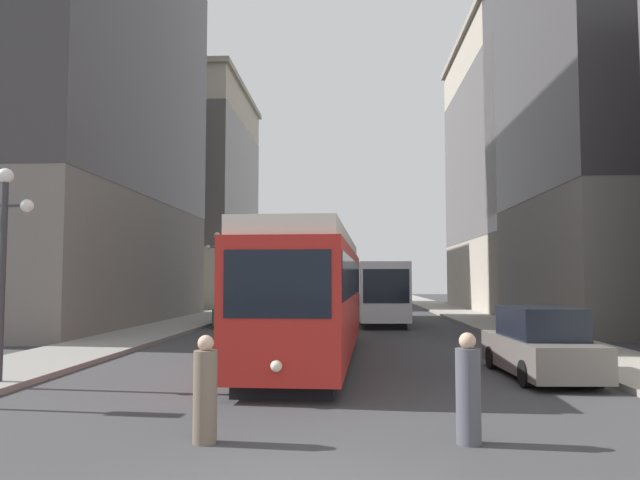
# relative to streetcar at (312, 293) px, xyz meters

# --- Properties ---
(sidewalk_left) EXTENTS (3.34, 120.00, 0.15)m
(sidewalk_left) POSITION_rel_streetcar_xyz_m (-8.10, 28.11, -2.03)
(sidewalk_left) COLOR gray
(sidewalk_left) RESTS_ON ground
(sidewalk_right) EXTENTS (3.34, 120.00, 0.15)m
(sidewalk_right) POSITION_rel_streetcar_xyz_m (9.08, 28.11, -2.03)
(sidewalk_right) COLOR gray
(sidewalk_right) RESTS_ON ground
(streetcar) EXTENTS (3.14, 14.02, 3.89)m
(streetcar) POSITION_rel_streetcar_xyz_m (0.00, 0.00, 0.00)
(streetcar) COLOR black
(streetcar) RESTS_ON ground
(transit_bus) EXTENTS (2.86, 11.33, 3.45)m
(transit_bus) POSITION_rel_streetcar_xyz_m (2.82, 16.72, -0.15)
(transit_bus) COLOR black
(transit_bus) RESTS_ON ground
(parked_car_left_near) EXTENTS (2.02, 4.36, 1.82)m
(parked_car_left_near) POSITION_rel_streetcar_xyz_m (-5.13, 20.28, -1.26)
(parked_car_left_near) COLOR black
(parked_car_left_near) RESTS_ON ground
(parked_car_left_mid) EXTENTS (2.06, 4.73, 1.82)m
(parked_car_left_mid) POSITION_rel_streetcar_xyz_m (-5.13, 14.04, -1.26)
(parked_car_left_mid) COLOR black
(parked_car_left_mid) RESTS_ON ground
(parked_car_right_far) EXTENTS (2.02, 4.81, 1.82)m
(parked_car_right_far) POSITION_rel_streetcar_xyz_m (6.11, -3.05, -1.26)
(parked_car_right_far) COLOR black
(parked_car_right_far) RESTS_ON ground
(pedestrian_crossing_near) EXTENTS (0.37, 0.37, 1.66)m
(pedestrian_crossing_near) POSITION_rel_streetcar_xyz_m (-1.04, -9.67, -1.33)
(pedestrian_crossing_near) COLOR #6B5B4C
(pedestrian_crossing_near) RESTS_ON ground
(pedestrian_crossing_far) EXTENTS (0.38, 0.38, 1.71)m
(pedestrian_crossing_far) POSITION_rel_streetcar_xyz_m (3.04, -9.51, -1.31)
(pedestrian_crossing_far) COLOR #4C4C56
(pedestrian_crossing_far) RESTS_ON ground
(lamp_post_left_near) EXTENTS (1.41, 0.36, 5.04)m
(lamp_post_left_near) POSITION_rel_streetcar_xyz_m (-7.03, -5.20, 1.39)
(lamp_post_left_near) COLOR #333338
(lamp_post_left_near) RESTS_ON sidewalk_left
(lamp_post_left_far) EXTENTS (1.41, 0.36, 5.30)m
(lamp_post_left_far) POSITION_rel_streetcar_xyz_m (-7.03, 17.50, 1.54)
(lamp_post_left_far) COLOR #333338
(lamp_post_left_far) RESTS_ON sidewalk_left
(building_left_corner) EXTENTS (16.28, 19.35, 22.21)m
(building_left_corner) POSITION_rel_streetcar_xyz_m (-17.60, 41.80, 9.32)
(building_left_corner) COLOR #B2A893
(building_left_corner) RESTS_ON ground
(building_left_midblock) EXTENTS (11.61, 22.59, 28.61)m
(building_left_midblock) POSITION_rel_streetcar_xyz_m (-15.27, 14.33, 12.65)
(building_left_midblock) COLOR slate
(building_left_midblock) RESTS_ON ground
(building_right_midblock) EXTENTS (14.84, 21.68, 23.37)m
(building_right_midblock) POSITION_rel_streetcar_xyz_m (17.86, 30.98, 9.93)
(building_right_midblock) COLOR #A89E8E
(building_right_midblock) RESTS_ON ground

